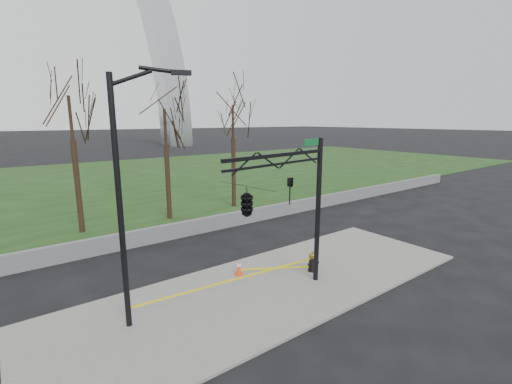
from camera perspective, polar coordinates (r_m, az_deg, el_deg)
ground at (r=14.80m, az=2.75°, el=-15.18°), size 500.00×500.00×0.00m
sidewalk at (r=14.78m, az=2.75°, el=-15.01°), size 18.00×6.00×0.10m
grass_strip at (r=41.55m, az=-24.68°, el=1.39°), size 120.00×40.00×0.06m
guardrail at (r=20.96m, az=-11.40°, el=-5.86°), size 60.00×0.30×0.90m
tree_row at (r=22.27m, az=-34.06°, el=3.89°), size 31.19×4.00×8.88m
fire_hydrant at (r=15.98m, az=9.16°, el=-11.16°), size 0.57×0.37×0.92m
traffic_cone at (r=15.52m, az=-2.80°, el=-12.19°), size 0.40×0.40×0.62m
street_light at (r=11.31m, az=-20.31°, el=0.82°), size 2.30×0.97×8.21m
traffic_signal_mast at (r=11.67m, az=1.19°, el=-0.88°), size 5.05×2.54×6.00m
caution_tape at (r=14.36m, az=-1.36°, el=-13.44°), size 7.81×1.66×0.46m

